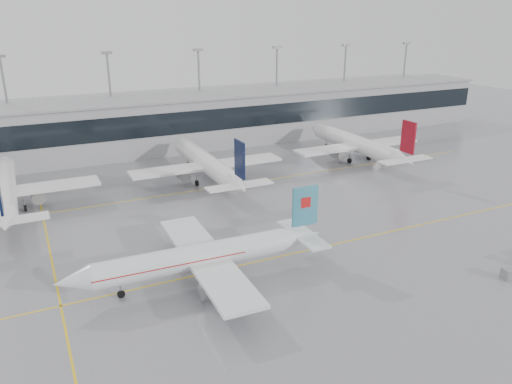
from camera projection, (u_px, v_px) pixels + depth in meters
name	position (u px, v px, depth m)	size (l,w,h in m)	color
ground	(294.00, 253.00, 67.94)	(320.00, 320.00, 0.00)	gray
taxi_line_main	(294.00, 253.00, 67.94)	(120.00, 0.25, 0.01)	yellow
taxi_line_north	(215.00, 188.00, 93.40)	(120.00, 0.25, 0.01)	yellow
taxi_line_cross	(50.00, 251.00, 68.48)	(0.25, 60.00, 0.01)	yellow
terminal	(165.00, 124.00, 118.52)	(180.00, 15.00, 12.00)	#99999D
terminal_glass	(174.00, 124.00, 111.61)	(180.00, 0.20, 5.00)	black
terminal_roof	(164.00, 98.00, 116.42)	(182.00, 16.00, 0.40)	gray
light_masts	(157.00, 89.00, 121.13)	(156.40, 1.00, 22.60)	gray
air_canada_jet	(205.00, 256.00, 60.23)	(33.38, 25.80, 10.15)	white
parked_jet_b	(5.00, 190.00, 81.05)	(29.64, 36.96, 11.72)	white
parked_jet_c	(207.00, 164.00, 95.27)	(29.64, 36.96, 11.72)	white
parked_jet_d	(357.00, 144.00, 109.49)	(29.64, 36.96, 11.72)	white
gse_unit	(508.00, 274.00, 61.13)	(1.40, 1.30, 1.40)	gray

